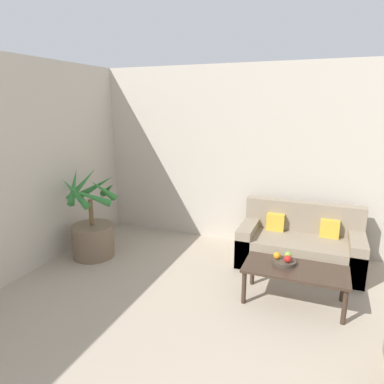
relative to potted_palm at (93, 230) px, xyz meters
The scene contains 8 objects.
wall_back 3.49m from the potted_palm, 23.56° to the left, with size 8.68×0.06×2.70m.
potted_palm is the anchor object (origin of this frame).
sofa_loveseat 2.88m from the potted_palm, 16.02° to the left, with size 1.58×0.78×0.82m.
coffee_table 2.80m from the potted_palm, ahead, with size 1.10×0.53×0.41m.
fruit_bowl 2.67m from the potted_palm, ahead, with size 0.25×0.25×0.05m.
apple_red 2.71m from the potted_palm, ahead, with size 0.08×0.08×0.08m.
apple_green 2.70m from the potted_palm, ahead, with size 0.08×0.08×0.08m.
orange_fruit 2.59m from the potted_palm, ahead, with size 0.08×0.08×0.08m.
Camera 1 is at (-0.08, 1.59, 2.13)m, focal length 32.00 mm.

